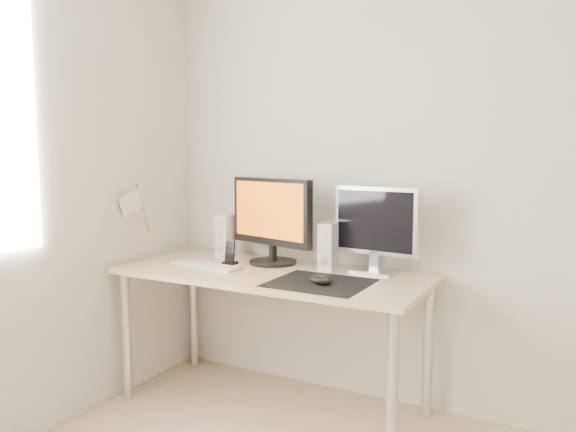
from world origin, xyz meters
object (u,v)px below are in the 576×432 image
(speaker_right, at_px, (328,247))
(phone_dock, at_px, (230,257))
(second_monitor, at_px, (376,225))
(keyboard, at_px, (205,266))
(speaker_left, at_px, (225,236))
(desk, at_px, (272,286))
(mouse, at_px, (321,280))
(main_monitor, at_px, (271,218))

(speaker_right, height_order, phone_dock, speaker_right)
(second_monitor, bearing_deg, phone_dock, -167.59)
(speaker_right, relative_size, keyboard, 0.58)
(speaker_right, bearing_deg, keyboard, -158.87)
(speaker_left, distance_m, speaker_right, 0.68)
(speaker_left, bearing_deg, desk, -24.46)
(desk, height_order, second_monitor, second_monitor)
(mouse, relative_size, speaker_right, 0.44)
(main_monitor, height_order, phone_dock, main_monitor)
(mouse, relative_size, desk, 0.07)
(mouse, height_order, keyboard, mouse)
(desk, xyz_separation_m, speaker_left, (-0.43, 0.19, 0.20))
(desk, distance_m, speaker_right, 0.35)
(mouse, distance_m, speaker_left, 0.86)
(second_monitor, relative_size, speaker_right, 1.83)
(keyboard, height_order, phone_dock, phone_dock)
(speaker_left, distance_m, phone_dock, 0.22)
(second_monitor, xyz_separation_m, phone_dock, (-0.77, -0.17, -0.20))
(speaker_left, relative_size, keyboard, 0.58)
(phone_dock, bearing_deg, mouse, -17.70)
(mouse, relative_size, phone_dock, 0.86)
(second_monitor, relative_size, keyboard, 1.06)
(mouse, height_order, phone_dock, phone_dock)
(speaker_right, xyz_separation_m, keyboard, (-0.61, -0.23, -0.12))
(second_monitor, height_order, speaker_right, second_monitor)
(main_monitor, relative_size, phone_dock, 4.31)
(main_monitor, bearing_deg, second_monitor, 5.57)
(phone_dock, bearing_deg, main_monitor, 29.99)
(main_monitor, bearing_deg, speaker_right, -2.33)
(mouse, distance_m, main_monitor, 0.59)
(main_monitor, xyz_separation_m, phone_dock, (-0.20, -0.11, -0.22))
(mouse, bearing_deg, keyboard, 174.42)
(mouse, xyz_separation_m, phone_dock, (-0.64, 0.20, 0.02))
(second_monitor, height_order, speaker_left, second_monitor)
(desk, distance_m, second_monitor, 0.61)
(main_monitor, bearing_deg, desk, -59.27)
(second_monitor, relative_size, phone_dock, 3.58)
(main_monitor, height_order, speaker_left, main_monitor)
(phone_dock, bearing_deg, keyboard, -117.27)
(desk, height_order, main_monitor, main_monitor)
(speaker_left, relative_size, speaker_right, 1.00)
(phone_dock, bearing_deg, speaker_left, 132.22)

